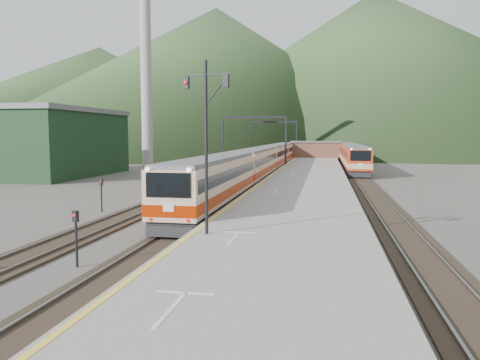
# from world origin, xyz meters

# --- Properties ---
(ground) EXTENTS (400.00, 400.00, 0.00)m
(ground) POSITION_xyz_m (0.00, 0.00, 0.00)
(ground) COLOR #47423D
(ground) RESTS_ON ground
(track_main) EXTENTS (2.60, 200.00, 0.23)m
(track_main) POSITION_xyz_m (0.00, 40.00, 0.07)
(track_main) COLOR black
(track_main) RESTS_ON ground
(track_far) EXTENTS (2.60, 200.00, 0.23)m
(track_far) POSITION_xyz_m (-5.00, 40.00, 0.07)
(track_far) COLOR black
(track_far) RESTS_ON ground
(track_second) EXTENTS (2.60, 200.00, 0.23)m
(track_second) POSITION_xyz_m (11.50, 40.00, 0.07)
(track_second) COLOR black
(track_second) RESTS_ON ground
(platform) EXTENTS (8.00, 100.00, 1.00)m
(platform) POSITION_xyz_m (5.60, 38.00, 0.50)
(platform) COLOR gray
(platform) RESTS_ON ground
(gantry_near) EXTENTS (9.55, 0.25, 8.00)m
(gantry_near) POSITION_xyz_m (-2.85, 55.00, 5.59)
(gantry_near) COLOR black
(gantry_near) RESTS_ON ground
(gantry_far) EXTENTS (9.55, 0.25, 8.00)m
(gantry_far) POSITION_xyz_m (-2.85, 80.00, 5.59)
(gantry_far) COLOR black
(gantry_far) RESTS_ON ground
(warehouse) EXTENTS (14.50, 20.50, 8.60)m
(warehouse) POSITION_xyz_m (-28.00, 42.00, 4.32)
(warehouse) COLOR black
(warehouse) RESTS_ON ground
(smokestack) EXTENTS (1.80, 1.80, 30.00)m
(smokestack) POSITION_xyz_m (-22.00, 62.00, 15.00)
(smokestack) COLOR #9E998E
(smokestack) RESTS_ON ground
(station_shed) EXTENTS (9.40, 4.40, 3.10)m
(station_shed) POSITION_xyz_m (5.60, 78.00, 2.57)
(station_shed) COLOR brown
(station_shed) RESTS_ON platform
(hill_a) EXTENTS (180.00, 180.00, 60.00)m
(hill_a) POSITION_xyz_m (-40.00, 190.00, 30.00)
(hill_a) COLOR #364B29
(hill_a) RESTS_ON ground
(hill_b) EXTENTS (220.00, 220.00, 75.00)m
(hill_b) POSITION_xyz_m (30.00, 230.00, 37.50)
(hill_b) COLOR #364B29
(hill_b) RESTS_ON ground
(hill_d) EXTENTS (200.00, 200.00, 55.00)m
(hill_d) POSITION_xyz_m (-120.00, 240.00, 27.50)
(hill_d) COLOR #364B29
(hill_d) RESTS_ON ground
(main_train) EXTENTS (2.74, 75.30, 3.35)m
(main_train) POSITION_xyz_m (0.00, 46.54, 1.90)
(main_train) COLOR #D4AA86
(main_train) RESTS_ON track_main
(second_train) EXTENTS (2.87, 58.96, 3.51)m
(second_train) POSITION_xyz_m (11.50, 73.32, 1.98)
(second_train) COLOR #C33C14
(second_train) RESTS_ON track_second
(signal_mast) EXTENTS (2.19, 0.48, 7.34)m
(signal_mast) POSITION_xyz_m (2.47, 6.67, 5.46)
(signal_mast) COLOR black
(signal_mast) RESTS_ON platform
(short_signal_a) EXTENTS (0.25, 0.21, 2.27)m
(short_signal_a) POSITION_xyz_m (-2.19, 4.14, 1.46)
(short_signal_a) COLOR black
(short_signal_a) RESTS_ON ground
(short_signal_b) EXTENTS (0.26, 0.23, 2.27)m
(short_signal_b) POSITION_xyz_m (-2.11, 35.74, 1.46)
(short_signal_b) COLOR black
(short_signal_b) RESTS_ON ground
(short_signal_c) EXTENTS (0.24, 0.18, 2.27)m
(short_signal_c) POSITION_xyz_m (-7.46, 16.66, 1.46)
(short_signal_c) COLOR black
(short_signal_c) RESTS_ON ground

